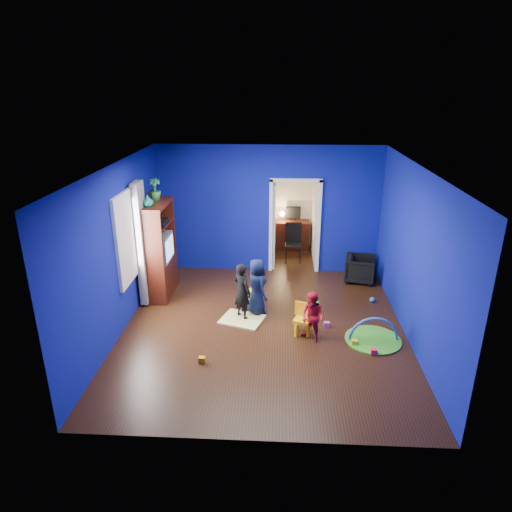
# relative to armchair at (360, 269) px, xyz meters

# --- Properties ---
(floor) EXTENTS (5.00, 5.50, 0.01)m
(floor) POSITION_rel_armchair_xyz_m (-2.05, -2.20, -0.29)
(floor) COLOR black
(floor) RESTS_ON ground
(ceiling) EXTENTS (5.00, 5.50, 0.01)m
(ceiling) POSITION_rel_armchair_xyz_m (-2.05, -2.20, 2.61)
(ceiling) COLOR white
(ceiling) RESTS_ON wall_back
(wall_back) EXTENTS (5.00, 0.02, 2.90)m
(wall_back) POSITION_rel_armchair_xyz_m (-2.05, 0.55, 1.16)
(wall_back) COLOR navy
(wall_back) RESTS_ON floor
(wall_front) EXTENTS (5.00, 0.02, 2.90)m
(wall_front) POSITION_rel_armchair_xyz_m (-2.05, -4.95, 1.16)
(wall_front) COLOR navy
(wall_front) RESTS_ON floor
(wall_left) EXTENTS (0.02, 5.50, 2.90)m
(wall_left) POSITION_rel_armchair_xyz_m (-4.55, -2.20, 1.16)
(wall_left) COLOR navy
(wall_left) RESTS_ON floor
(wall_right) EXTENTS (0.02, 5.50, 2.90)m
(wall_right) POSITION_rel_armchair_xyz_m (0.45, -2.20, 1.16)
(wall_right) COLOR navy
(wall_right) RESTS_ON floor
(alcove) EXTENTS (1.00, 1.75, 2.50)m
(alcove) POSITION_rel_armchair_xyz_m (-1.45, 1.42, 0.96)
(alcove) COLOR silver
(alcove) RESTS_ON floor
(armchair) EXTENTS (0.75, 0.73, 0.58)m
(armchair) POSITION_rel_armchair_xyz_m (0.00, 0.00, 0.00)
(armchair) COLOR black
(armchair) RESTS_ON floor
(child_black) EXTENTS (0.47, 0.47, 1.10)m
(child_black) POSITION_rel_armchair_xyz_m (-2.46, -1.82, 0.26)
(child_black) COLOR black
(child_black) RESTS_ON floor
(child_navy) EXTENTS (0.57, 0.64, 1.09)m
(child_navy) POSITION_rel_armchair_xyz_m (-2.20, -1.59, 0.26)
(child_navy) COLOR black
(child_navy) RESTS_ON floor
(toddler_red) EXTENTS (0.54, 0.53, 0.88)m
(toddler_red) POSITION_rel_armchair_xyz_m (-1.21, -2.54, 0.15)
(toddler_red) COLOR red
(toddler_red) RESTS_ON floor
(vase) EXTENTS (0.22, 0.22, 0.22)m
(vase) POSITION_rel_armchair_xyz_m (-4.27, -1.17, 1.78)
(vase) COLOR #0B545E
(vase) RESTS_ON tv_armoire
(potted_plant) EXTENTS (0.31, 0.31, 0.42)m
(potted_plant) POSITION_rel_armchair_xyz_m (-4.27, -0.65, 1.88)
(potted_plant) COLOR #2F8237
(potted_plant) RESTS_ON tv_armoire
(tv_armoire) EXTENTS (0.58, 1.14, 1.96)m
(tv_armoire) POSITION_rel_armchair_xyz_m (-4.27, -0.87, 0.69)
(tv_armoire) COLOR #390F09
(tv_armoire) RESTS_ON floor
(crt_tv) EXTENTS (0.46, 0.70, 0.54)m
(crt_tv) POSITION_rel_armchair_xyz_m (-4.23, -0.87, 0.73)
(crt_tv) COLOR silver
(crt_tv) RESTS_ON tv_armoire
(yellow_blanket) EXTENTS (0.90, 0.81, 0.03)m
(yellow_blanket) POSITION_rel_armchair_xyz_m (-2.46, -1.92, -0.27)
(yellow_blanket) COLOR #F2E07A
(yellow_blanket) RESTS_ON floor
(hopper_ball) EXTENTS (0.41, 0.41, 0.41)m
(hopper_ball) POSITION_rel_armchair_xyz_m (-2.25, -1.34, -0.09)
(hopper_ball) COLOR yellow
(hopper_ball) RESTS_ON floor
(kid_chair) EXTENTS (0.36, 0.36, 0.50)m
(kid_chair) POSITION_rel_armchair_xyz_m (-1.36, -2.34, -0.04)
(kid_chair) COLOR yellow
(kid_chair) RESTS_ON floor
(play_mat) EXTENTS (0.96, 0.96, 0.03)m
(play_mat) POSITION_rel_armchair_xyz_m (-0.15, -2.50, -0.28)
(play_mat) COLOR green
(play_mat) RESTS_ON floor
(toy_arch) EXTENTS (0.86, 0.09, 0.85)m
(toy_arch) POSITION_rel_armchair_xyz_m (-0.15, -2.50, -0.27)
(toy_arch) COLOR #3F8CD8
(toy_arch) RESTS_ON floor
(window_left) EXTENTS (0.03, 0.95, 1.55)m
(window_left) POSITION_rel_armchair_xyz_m (-4.54, -1.85, 1.26)
(window_left) COLOR white
(window_left) RESTS_ON wall_left
(curtain) EXTENTS (0.14, 0.42, 2.40)m
(curtain) POSITION_rel_armchair_xyz_m (-4.42, -1.30, 0.96)
(curtain) COLOR slate
(curtain) RESTS_ON floor
(doorway) EXTENTS (1.16, 0.10, 2.10)m
(doorway) POSITION_rel_armchair_xyz_m (-1.45, 0.55, 0.76)
(doorway) COLOR white
(doorway) RESTS_ON floor
(study_desk) EXTENTS (0.88, 0.44, 0.75)m
(study_desk) POSITION_rel_armchair_xyz_m (-1.45, 2.06, 0.09)
(study_desk) COLOR #3D140A
(study_desk) RESTS_ON floor
(desk_monitor) EXTENTS (0.40, 0.05, 0.32)m
(desk_monitor) POSITION_rel_armchair_xyz_m (-1.45, 2.18, 0.66)
(desk_monitor) COLOR black
(desk_monitor) RESTS_ON study_desk
(desk_lamp) EXTENTS (0.14, 0.14, 0.14)m
(desk_lamp) POSITION_rel_armchair_xyz_m (-1.73, 2.12, 0.64)
(desk_lamp) COLOR #FFD88C
(desk_lamp) RESTS_ON study_desk
(folding_chair) EXTENTS (0.40, 0.40, 0.92)m
(folding_chair) POSITION_rel_armchair_xyz_m (-1.45, 1.10, 0.17)
(folding_chair) COLOR black
(folding_chair) RESTS_ON floor
(book_shelf) EXTENTS (0.88, 0.24, 0.04)m
(book_shelf) POSITION_rel_armchair_xyz_m (-1.45, 2.17, 1.73)
(book_shelf) COLOR white
(book_shelf) RESTS_ON study_desk
(toy_0) EXTENTS (0.10, 0.08, 0.10)m
(toy_0) POSITION_rel_armchair_xyz_m (-0.22, -2.94, -0.24)
(toy_0) COLOR #EE2743
(toy_0) RESTS_ON floor
(toy_1) EXTENTS (0.11, 0.11, 0.11)m
(toy_1) POSITION_rel_armchair_xyz_m (0.10, -1.03, -0.23)
(toy_1) COLOR blue
(toy_1) RESTS_ON floor
(toy_2) EXTENTS (0.10, 0.08, 0.10)m
(toy_2) POSITION_rel_armchair_xyz_m (-2.98, -3.32, -0.24)
(toy_2) COLOR orange
(toy_2) RESTS_ON floor
(toy_3) EXTENTS (0.11, 0.11, 0.11)m
(toy_3) POSITION_rel_armchair_xyz_m (-1.02, -1.25, -0.23)
(toy_3) COLOR green
(toy_3) RESTS_ON floor
(toy_4) EXTENTS (0.10, 0.08, 0.10)m
(toy_4) POSITION_rel_armchair_xyz_m (-0.91, -2.09, -0.24)
(toy_4) COLOR #C549B5
(toy_4) RESTS_ON floor
(toy_5) EXTENTS (0.10, 0.08, 0.10)m
(toy_5) POSITION_rel_armchair_xyz_m (-0.50, -2.67, -0.24)
(toy_5) COLOR yellow
(toy_5) RESTS_ON floor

